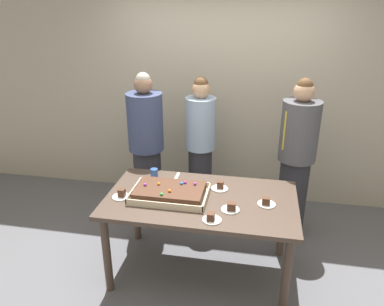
# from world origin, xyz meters

# --- Properties ---
(ground_plane) EXTENTS (12.00, 12.00, 0.00)m
(ground_plane) POSITION_xyz_m (0.00, 0.00, 0.00)
(ground_plane) COLOR #5B5B60
(interior_back_panel) EXTENTS (8.00, 0.12, 3.00)m
(interior_back_panel) POSITION_xyz_m (0.00, 1.60, 1.50)
(interior_back_panel) COLOR #B2A893
(interior_back_panel) RESTS_ON ground_plane
(party_table) EXTENTS (1.65, 0.93, 0.79)m
(party_table) POSITION_xyz_m (0.00, 0.00, 0.69)
(party_table) COLOR #47382D
(party_table) RESTS_ON ground_plane
(sheet_cake) EXTENTS (0.66, 0.43, 0.11)m
(sheet_cake) POSITION_xyz_m (-0.27, -0.03, 0.83)
(sheet_cake) COLOR beige
(sheet_cake) RESTS_ON party_table
(plated_slice_near_left) EXTENTS (0.15, 0.15, 0.07)m
(plated_slice_near_left) POSITION_xyz_m (0.14, 0.19, 0.81)
(plated_slice_near_left) COLOR white
(plated_slice_near_left) RESTS_ON party_table
(plated_slice_near_right) EXTENTS (0.15, 0.15, 0.07)m
(plated_slice_near_right) POSITION_xyz_m (0.14, -0.34, 0.81)
(plated_slice_near_right) COLOR white
(plated_slice_near_right) RESTS_ON party_table
(plated_slice_far_left) EXTENTS (0.15, 0.15, 0.08)m
(plated_slice_far_left) POSITION_xyz_m (-0.68, -0.12, 0.81)
(plated_slice_far_left) COLOR white
(plated_slice_far_left) RESTS_ON party_table
(plated_slice_far_right) EXTENTS (0.15, 0.15, 0.07)m
(plated_slice_far_right) POSITION_xyz_m (0.27, -0.16, 0.81)
(plated_slice_far_right) COLOR white
(plated_slice_far_right) RESTS_ON party_table
(plated_slice_center_front) EXTENTS (0.15, 0.15, 0.07)m
(plated_slice_center_front) POSITION_xyz_m (0.56, -0.02, 0.81)
(plated_slice_center_front) COLOR white
(plated_slice_center_front) RESTS_ON party_table
(drink_cup_nearest) EXTENTS (0.07, 0.07, 0.10)m
(drink_cup_nearest) POSITION_xyz_m (-0.50, 0.28, 0.84)
(drink_cup_nearest) COLOR #2D5199
(drink_cup_nearest) RESTS_ON party_table
(cake_server_utensil) EXTENTS (0.03, 0.20, 0.01)m
(cake_server_utensil) POSITION_xyz_m (-0.29, 0.34, 0.79)
(cake_server_utensil) COLOR silver
(cake_server_utensil) RESTS_ON party_table
(person_serving_front) EXTENTS (0.38, 0.38, 1.70)m
(person_serving_front) POSITION_xyz_m (-0.74, 0.80, 0.87)
(person_serving_front) COLOR #28282D
(person_serving_front) RESTS_ON ground_plane
(person_green_shirt_behind) EXTENTS (0.33, 0.33, 1.63)m
(person_green_shirt_behind) POSITION_xyz_m (-0.18, 1.01, 0.85)
(person_green_shirt_behind) COLOR #28282D
(person_green_shirt_behind) RESTS_ON ground_plane
(person_striped_tie_right) EXTENTS (0.38, 0.38, 1.70)m
(person_striped_tie_right) POSITION_xyz_m (0.85, 0.83, 0.87)
(person_striped_tie_right) COLOR #28282D
(person_striped_tie_right) RESTS_ON ground_plane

